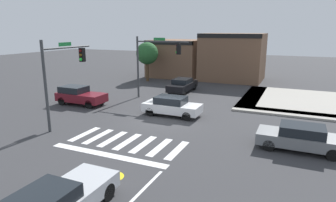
{
  "coord_description": "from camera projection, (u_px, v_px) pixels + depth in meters",
  "views": [
    {
      "loc": [
        8.49,
        -17.91,
        6.2
      ],
      "look_at": [
        0.32,
        0.43,
        1.32
      ],
      "focal_mm": 31.43,
      "sensor_mm": 36.0,
      "label": 1
    }
  ],
  "objects": [
    {
      "name": "crosswalk_near",
      "position": [
        128.0,
        141.0,
        16.73
      ],
      "size": [
        6.53,
        2.64,
        0.01
      ],
      "color": "silver",
      "rests_on": "ground_plane"
    },
    {
      "name": "ground_plane",
      "position": [
        161.0,
        120.0,
        20.72
      ],
      "size": [
        120.0,
        120.0,
        0.0
      ],
      "primitive_type": "plane",
      "color": "#353538"
    },
    {
      "name": "car_white",
      "position": [
        172.0,
        106.0,
        21.67
      ],
      "size": [
        4.24,
        1.79,
        1.43
      ],
      "color": "white",
      "rests_on": "ground_plane"
    },
    {
      "name": "car_black",
      "position": [
        182.0,
        85.0,
        29.91
      ],
      "size": [
        1.77,
        4.49,
        1.38
      ],
      "rotation": [
        0.0,
        0.0,
        -1.57
      ],
      "color": "black",
      "rests_on": "ground_plane"
    },
    {
      "name": "car_maroon",
      "position": [
        80.0,
        95.0,
        24.87
      ],
      "size": [
        4.19,
        1.83,
        1.54
      ],
      "color": "maroon",
      "rests_on": "ground_plane"
    },
    {
      "name": "roadside_tree",
      "position": [
        147.0,
        54.0,
        35.72
      ],
      "size": [
        2.69,
        2.69,
        4.74
      ],
      "color": "#4C3823",
      "rests_on": "ground_plane"
    },
    {
      "name": "traffic_signal_southwest",
      "position": [
        63.0,
        68.0,
        18.86
      ],
      "size": [
        0.32,
        4.33,
        5.62
      ],
      "rotation": [
        0.0,
        0.0,
        1.57
      ],
      "color": "#383A3D",
      "rests_on": "ground_plane"
    },
    {
      "name": "bike_detector_marking",
      "position": [
        112.0,
        177.0,
        12.74
      ],
      "size": [
        1.0,
        1.0,
        0.01
      ],
      "color": "yellow",
      "rests_on": "ground_plane"
    },
    {
      "name": "curb_corner_northeast",
      "position": [
        295.0,
        102.0,
        25.71
      ],
      "size": [
        10.0,
        10.6,
        0.15
      ],
      "color": "#9E998E",
      "rests_on": "ground_plane"
    },
    {
      "name": "storefront_row",
      "position": [
        206.0,
        57.0,
        38.22
      ],
      "size": [
        14.54,
        7.02,
        5.76
      ],
      "color": "brown",
      "rests_on": "ground_plane"
    },
    {
      "name": "car_silver",
      "position": [
        57.0,
        202.0,
        9.62
      ],
      "size": [
        1.75,
        4.43,
        1.37
      ],
      "rotation": [
        0.0,
        0.0,
        1.57
      ],
      "color": "#B7BABF",
      "rests_on": "ground_plane"
    },
    {
      "name": "traffic_signal_northwest",
      "position": [
        155.0,
        56.0,
        26.16
      ],
      "size": [
        5.02,
        0.32,
        5.62
      ],
      "color": "#383A3D",
      "rests_on": "ground_plane"
    },
    {
      "name": "car_gray",
      "position": [
        301.0,
        137.0,
        15.4
      ],
      "size": [
        4.35,
        1.8,
        1.36
      ],
      "rotation": [
        0.0,
        0.0,
        3.14
      ],
      "color": "slate",
      "rests_on": "ground_plane"
    }
  ]
}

